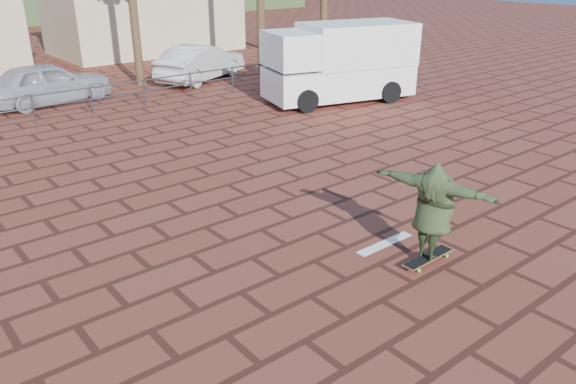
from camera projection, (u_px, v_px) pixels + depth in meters
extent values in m
plane|color=brown|center=(318.00, 232.00, 11.53)|extent=(120.00, 120.00, 0.00)
cube|color=white|center=(385.00, 244.00, 11.08)|extent=(1.40, 0.22, 0.01)
cylinder|color=#47494F|center=(33.00, 109.00, 18.74)|extent=(0.06, 0.06, 1.00)
cylinder|color=#47494F|center=(92.00, 100.00, 19.90)|extent=(0.06, 0.06, 1.00)
cylinder|color=#47494F|center=(144.00, 92.00, 21.07)|extent=(0.06, 0.06, 1.00)
cylinder|color=#47494F|center=(191.00, 85.00, 22.23)|extent=(0.06, 0.06, 1.00)
cylinder|color=#47494F|center=(233.00, 79.00, 23.39)|extent=(0.06, 0.06, 1.00)
cylinder|color=#47494F|center=(271.00, 73.00, 24.56)|extent=(0.06, 0.06, 1.00)
cylinder|color=#47494F|center=(305.00, 67.00, 25.72)|extent=(0.06, 0.06, 1.00)
cylinder|color=#47494F|center=(337.00, 63.00, 26.88)|extent=(0.06, 0.06, 1.00)
cylinder|color=#47494F|center=(90.00, 88.00, 19.73)|extent=(24.00, 0.05, 0.05)
cylinder|color=#47494F|center=(92.00, 99.00, 19.88)|extent=(24.00, 0.05, 0.05)
cylinder|color=brown|center=(133.00, 7.00, 23.36)|extent=(0.36, 0.36, 6.50)
cube|color=beige|center=(144.00, 11.00, 32.44)|extent=(10.00, 6.00, 4.50)
cube|color=olive|center=(428.00, 257.00, 10.37)|extent=(1.22, 0.29, 0.02)
cube|color=black|center=(428.00, 257.00, 10.37)|extent=(1.18, 0.26, 0.00)
cube|color=silver|center=(414.00, 266.00, 10.14)|extent=(0.07, 0.20, 0.03)
cube|color=silver|center=(442.00, 252.00, 10.64)|extent=(0.07, 0.20, 0.03)
cylinder|color=#47CF2C|center=(419.00, 271.00, 10.07)|extent=(0.08, 0.03, 0.08)
cylinder|color=#47CF2C|center=(408.00, 265.00, 10.24)|extent=(0.08, 0.03, 0.08)
cylinder|color=#47CF2C|center=(447.00, 256.00, 10.56)|extent=(0.08, 0.03, 0.08)
cylinder|color=#47CF2C|center=(436.00, 251.00, 10.73)|extent=(0.08, 0.03, 0.08)
imported|color=#2E3D20|center=(433.00, 211.00, 10.00)|extent=(1.08, 2.37, 1.87)
cube|color=white|center=(339.00, 81.00, 21.65)|extent=(6.02, 3.70, 1.14)
cube|color=white|center=(357.00, 44.00, 21.39)|extent=(4.65, 3.41, 1.56)
cube|color=white|center=(292.00, 50.00, 20.40)|extent=(2.21, 2.65, 1.25)
cube|color=black|center=(275.00, 64.00, 20.34)|extent=(0.53, 1.72, 0.68)
cylinder|color=black|center=(307.00, 101.00, 20.17)|extent=(0.88, 0.50, 0.83)
cylinder|color=black|center=(283.00, 89.00, 22.01)|extent=(0.88, 0.50, 0.83)
cylinder|color=black|center=(390.00, 92.00, 21.49)|extent=(0.88, 0.50, 0.83)
cylinder|color=black|center=(361.00, 81.00, 23.33)|extent=(0.88, 0.50, 0.83)
imported|color=#A9ABB0|center=(48.00, 83.00, 21.21)|extent=(4.79, 2.26, 1.58)
imported|color=silver|center=(201.00, 63.00, 25.20)|extent=(5.10, 3.51, 1.59)
cylinder|color=gray|center=(285.00, 59.00, 24.82)|extent=(0.06, 0.06, 2.05)
cube|color=#193FB2|center=(285.00, 39.00, 24.50)|extent=(0.42, 0.04, 0.42)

